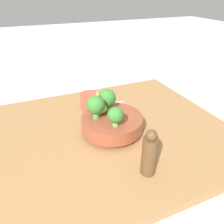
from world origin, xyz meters
The scene contains 10 objects.
ground_plane centered at (0.00, 0.00, 0.00)m, with size 6.00×6.00×0.00m, color silver.
table centered at (0.00, 0.00, 0.02)m, with size 0.96×0.76×0.03m.
bowl centered at (-0.03, 0.01, 0.07)m, with size 0.23×0.23×0.07m.
broccoli_floret_right centered at (0.03, 0.00, 0.15)m, with size 0.07×0.07×0.09m.
broccoli_floret_back centered at (-0.02, 0.07, 0.14)m, with size 0.06×0.06×0.07m.
romanesco_piece_near centered at (0.01, -0.02, 0.15)m, with size 0.07×0.07×0.09m.
broccoli_floret_front centered at (-0.03, -0.05, 0.14)m, with size 0.07×0.07×0.08m.
cup centered at (-0.01, -0.18, 0.07)m, with size 0.08×0.08×0.08m.
pepper_mill centered at (-0.04, 0.25, 0.10)m, with size 0.04×0.04×0.15m.
fork centered at (-0.08, -0.19, 0.03)m, with size 0.20×0.01×0.01m.
Camera 1 is at (0.24, 0.64, 0.51)m, focal length 35.00 mm.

